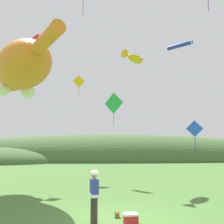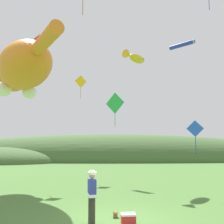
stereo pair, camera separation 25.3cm
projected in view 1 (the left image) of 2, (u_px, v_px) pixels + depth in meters
name	position (u px, v px, depth m)	size (l,w,h in m)	color
ground_plane	(115.00, 223.00, 8.50)	(120.00, 120.00, 0.00)	#477033
distant_hill_ridge	(96.00, 160.00, 36.73)	(60.83, 13.79, 7.69)	#426033
festival_attendant	(94.00, 195.00, 8.55)	(0.36, 0.47, 1.77)	#332D28
kite_spool	(117.00, 214.00, 9.16)	(0.15, 0.24, 0.24)	olive
picnic_cooler	(131.00, 219.00, 8.41)	(0.51, 0.37, 0.36)	red
kite_giant_cat	(20.00, 69.00, 14.82)	(6.01, 8.86, 3.03)	orange
kite_fish_windsock	(134.00, 58.00, 17.87)	(1.89, 2.09, 0.68)	gold
kite_tube_streamer	(180.00, 45.00, 22.12)	(1.96, 1.90, 0.44)	#2633A5
kite_diamond_blue	(195.00, 129.00, 12.85)	(0.83, 0.26, 1.76)	blue
kite_diamond_red	(38.00, 40.00, 19.62)	(0.92, 0.44, 1.91)	red
kite_diamond_gold	(79.00, 82.00, 20.54)	(0.95, 0.48, 1.95)	yellow
kite_diamond_green	(114.00, 103.00, 17.70)	(1.28, 0.87, 2.44)	green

